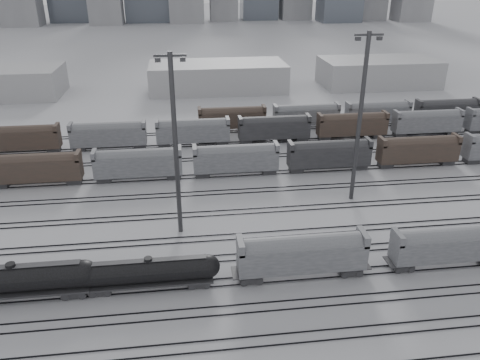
{
  "coord_description": "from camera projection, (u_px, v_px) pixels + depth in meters",
  "views": [
    {
      "loc": [
        -0.92,
        -44.07,
        34.15
      ],
      "look_at": [
        7.33,
        20.94,
        4.0
      ],
      "focal_mm": 35.0,
      "sensor_mm": 36.0,
      "label": 1
    }
  ],
  "objects": [
    {
      "name": "tracks",
      "position": [
        194.0,
        216.0,
        69.83
      ],
      "size": [
        220.0,
        71.5,
        0.16
      ],
      "color": "black",
      "rests_on": "ground"
    },
    {
      "name": "warehouse_right",
      "position": [
        378.0,
        72.0,
        144.9
      ],
      "size": [
        35.0,
        18.0,
        8.0
      ],
      "primitive_type": "cube",
      "color": "#AFAFB2",
      "rests_on": "ground"
    },
    {
      "name": "hopper_car_a",
      "position": [
        302.0,
        253.0,
        54.97
      ],
      "size": [
        15.34,
        3.05,
        5.48
      ],
      "color": "#272729",
      "rests_on": "ground"
    },
    {
      "name": "ground",
      "position": [
        200.0,
        290.0,
        54.09
      ],
      "size": [
        900.0,
        900.0,
        0.0
      ],
      "primitive_type": "plane",
      "color": "silver",
      "rests_on": "ground"
    },
    {
      "name": "light_mast_d",
      "position": [
        360.0,
        116.0,
        69.51
      ],
      "size": [
        4.15,
        0.66,
        25.94
      ],
      "color": "#39393B",
      "rests_on": "ground"
    },
    {
      "name": "hopper_car_b",
      "position": [
        449.0,
        244.0,
        57.18
      ],
      "size": [
        14.19,
        2.82,
        5.08
      ],
      "color": "#272729",
      "rests_on": "ground"
    },
    {
      "name": "bg_string_near",
      "position": [
        236.0,
        160.0,
        82.68
      ],
      "size": [
        151.0,
        3.0,
        5.6
      ],
      "color": "gray",
      "rests_on": "ground"
    },
    {
      "name": "tank_car_a",
      "position": [
        14.0,
        280.0,
        51.57
      ],
      "size": [
        18.19,
        3.03,
        4.5
      ],
      "color": "#272729",
      "rests_on": "ground"
    },
    {
      "name": "light_mast_c",
      "position": [
        175.0,
        143.0,
        60.52
      ],
      "size": [
        3.97,
        0.64,
        24.84
      ],
      "color": "#39393B",
      "rests_on": "ground"
    },
    {
      "name": "bg_string_far",
      "position": [
        342.0,
        115.0,
        107.45
      ],
      "size": [
        66.0,
        3.0,
        5.6
      ],
      "color": "#47362D",
      "rests_on": "ground"
    },
    {
      "name": "warehouse_mid",
      "position": [
        218.0,
        77.0,
        139.18
      ],
      "size": [
        40.0,
        18.0,
        8.0
      ],
      "primitive_type": "cube",
      "color": "#AFAFB2",
      "rests_on": "ground"
    },
    {
      "name": "tank_car_b",
      "position": [
        149.0,
        272.0,
        53.38
      ],
      "size": [
        16.24,
        2.71,
        4.01
      ],
      "color": "#272729",
      "rests_on": "ground"
    },
    {
      "name": "bg_string_mid",
      "position": [
        274.0,
        129.0,
        98.24
      ],
      "size": [
        151.0,
        3.0,
        5.6
      ],
      "color": "#272729",
      "rests_on": "ground"
    }
  ]
}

